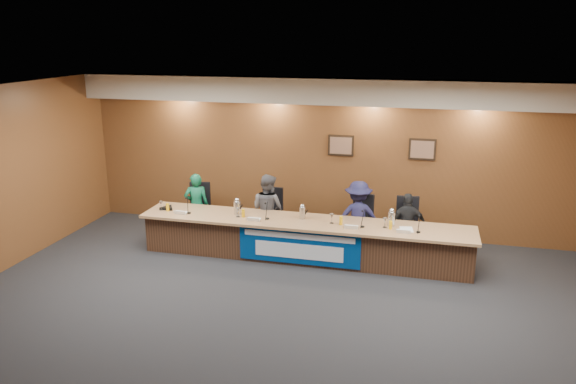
% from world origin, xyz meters
% --- Properties ---
extents(floor, '(10.00, 10.00, 0.00)m').
position_xyz_m(floor, '(0.00, 0.00, 0.00)').
color(floor, black).
rests_on(floor, ground).
extents(ceiling, '(10.00, 8.00, 0.04)m').
position_xyz_m(ceiling, '(0.00, 0.00, 3.20)').
color(ceiling, silver).
rests_on(ceiling, wall_back).
extents(wall_back, '(10.00, 0.04, 3.20)m').
position_xyz_m(wall_back, '(0.00, 4.00, 1.60)').
color(wall_back, brown).
rests_on(wall_back, floor).
extents(soffit, '(10.00, 0.50, 0.50)m').
position_xyz_m(soffit, '(0.00, 3.75, 2.95)').
color(soffit, beige).
rests_on(soffit, wall_back).
extents(dais_body, '(6.00, 0.80, 0.70)m').
position_xyz_m(dais_body, '(0.00, 2.40, 0.35)').
color(dais_body, '#402617').
rests_on(dais_body, floor).
extents(dais_top, '(6.10, 0.95, 0.05)m').
position_xyz_m(dais_top, '(0.00, 2.35, 0.72)').
color(dais_top, '#9B714A').
rests_on(dais_top, dais_body).
extents(banner, '(2.20, 0.02, 0.65)m').
position_xyz_m(banner, '(0.00, 1.99, 0.38)').
color(banner, navy).
rests_on(banner, dais_body).
extents(banner_text_upper, '(2.00, 0.01, 0.10)m').
position_xyz_m(banner_text_upper, '(0.00, 1.97, 0.58)').
color(banner_text_upper, silver).
rests_on(banner_text_upper, banner).
extents(banner_text_lower, '(1.60, 0.01, 0.28)m').
position_xyz_m(banner_text_lower, '(0.00, 1.97, 0.30)').
color(banner_text_lower, silver).
rests_on(banner_text_lower, banner).
extents(wall_photo_left, '(0.52, 0.04, 0.42)m').
position_xyz_m(wall_photo_left, '(0.40, 3.97, 1.85)').
color(wall_photo_left, black).
rests_on(wall_photo_left, wall_back).
extents(wall_photo_right, '(0.52, 0.04, 0.42)m').
position_xyz_m(wall_photo_right, '(2.00, 3.97, 1.85)').
color(wall_photo_right, black).
rests_on(wall_photo_right, wall_back).
extents(panelist_a, '(0.57, 0.47, 1.33)m').
position_xyz_m(panelist_a, '(-2.36, 2.98, 0.67)').
color(panelist_a, '#0E5538').
rests_on(panelist_a, floor).
extents(panelist_b, '(0.84, 0.76, 1.41)m').
position_xyz_m(panelist_b, '(-0.86, 2.98, 0.70)').
color(panelist_b, '#525257').
rests_on(panelist_b, floor).
extents(panelist_c, '(0.97, 0.67, 1.39)m').
position_xyz_m(panelist_c, '(0.91, 2.98, 0.69)').
color(panelist_c, '#19183B').
rests_on(panelist_c, floor).
extents(panelist_d, '(0.75, 0.41, 1.22)m').
position_xyz_m(panelist_d, '(1.83, 2.98, 0.61)').
color(panelist_d, black).
rests_on(panelist_d, floor).
extents(office_chair_a, '(0.57, 0.57, 0.08)m').
position_xyz_m(office_chair_a, '(-2.36, 3.08, 0.48)').
color(office_chair_a, black).
rests_on(office_chair_a, floor).
extents(office_chair_b, '(0.51, 0.51, 0.08)m').
position_xyz_m(office_chair_b, '(-0.86, 3.08, 0.48)').
color(office_chair_b, black).
rests_on(office_chair_b, floor).
extents(office_chair_c, '(0.59, 0.59, 0.08)m').
position_xyz_m(office_chair_c, '(0.91, 3.08, 0.48)').
color(office_chair_c, black).
rests_on(office_chair_c, floor).
extents(office_chair_d, '(0.53, 0.53, 0.08)m').
position_xyz_m(office_chair_d, '(1.83, 3.08, 0.48)').
color(office_chair_d, black).
rests_on(office_chair_d, floor).
extents(nameplate_a, '(0.24, 0.08, 0.10)m').
position_xyz_m(nameplate_a, '(-2.33, 2.12, 0.80)').
color(nameplate_a, white).
rests_on(nameplate_a, dais_top).
extents(microphone_a, '(0.07, 0.07, 0.02)m').
position_xyz_m(microphone_a, '(-2.19, 2.23, 0.76)').
color(microphone_a, black).
rests_on(microphone_a, dais_top).
extents(juice_glass_a, '(0.06, 0.06, 0.15)m').
position_xyz_m(juice_glass_a, '(-2.65, 2.27, 0.82)').
color(juice_glass_a, '#EAAC0E').
rests_on(juice_glass_a, dais_top).
extents(water_glass_a, '(0.08, 0.08, 0.18)m').
position_xyz_m(water_glass_a, '(-2.79, 2.29, 0.84)').
color(water_glass_a, silver).
rests_on(water_glass_a, dais_top).
extents(nameplate_b, '(0.24, 0.08, 0.10)m').
position_xyz_m(nameplate_b, '(-0.87, 2.08, 0.80)').
color(nameplate_b, white).
rests_on(nameplate_b, dais_top).
extents(microphone_b, '(0.07, 0.07, 0.02)m').
position_xyz_m(microphone_b, '(-0.67, 2.27, 0.76)').
color(microphone_b, black).
rests_on(microphone_b, dais_top).
extents(juice_glass_b, '(0.06, 0.06, 0.15)m').
position_xyz_m(juice_glass_b, '(-1.13, 2.28, 0.82)').
color(juice_glass_b, '#EAAC0E').
rests_on(juice_glass_b, dais_top).
extents(water_glass_b, '(0.08, 0.08, 0.18)m').
position_xyz_m(water_glass_b, '(-1.22, 2.26, 0.84)').
color(water_glass_b, silver).
rests_on(water_glass_b, dais_top).
extents(nameplate_c, '(0.24, 0.08, 0.10)m').
position_xyz_m(nameplate_c, '(0.90, 2.10, 0.80)').
color(nameplate_c, white).
rests_on(nameplate_c, dais_top).
extents(microphone_c, '(0.07, 0.07, 0.02)m').
position_xyz_m(microphone_c, '(1.08, 2.26, 0.76)').
color(microphone_c, black).
rests_on(microphone_c, dais_top).
extents(juice_glass_c, '(0.06, 0.06, 0.15)m').
position_xyz_m(juice_glass_c, '(0.69, 2.30, 0.82)').
color(juice_glass_c, '#EAAC0E').
rests_on(juice_glass_c, dais_top).
extents(water_glass_c, '(0.08, 0.08, 0.18)m').
position_xyz_m(water_glass_c, '(0.52, 2.33, 0.84)').
color(water_glass_c, silver).
rests_on(water_glass_c, dais_top).
extents(nameplate_d, '(0.24, 0.08, 0.10)m').
position_xyz_m(nameplate_d, '(1.80, 2.10, 0.80)').
color(nameplate_d, white).
rests_on(nameplate_d, dais_top).
extents(microphone_d, '(0.07, 0.07, 0.02)m').
position_xyz_m(microphone_d, '(2.04, 2.22, 0.76)').
color(microphone_d, black).
rests_on(microphone_d, dais_top).
extents(juice_glass_d, '(0.06, 0.06, 0.15)m').
position_xyz_m(juice_glass_d, '(1.56, 2.27, 0.82)').
color(juice_glass_d, '#EAAC0E').
rests_on(juice_glass_d, dais_top).
extents(water_glass_d, '(0.08, 0.08, 0.18)m').
position_xyz_m(water_glass_d, '(1.46, 2.33, 0.84)').
color(water_glass_d, silver).
rests_on(water_glass_d, dais_top).
extents(carafe_left, '(0.13, 0.13, 0.25)m').
position_xyz_m(carafe_left, '(-1.29, 2.41, 0.88)').
color(carafe_left, silver).
rests_on(carafe_left, dais_top).
extents(carafe_mid, '(0.11, 0.11, 0.23)m').
position_xyz_m(carafe_mid, '(-0.04, 2.45, 0.86)').
color(carafe_mid, silver).
rests_on(carafe_mid, dais_top).
extents(carafe_right, '(0.13, 0.13, 0.26)m').
position_xyz_m(carafe_right, '(1.57, 2.45, 0.88)').
color(carafe_right, silver).
rests_on(carafe_right, dais_top).
extents(speakerphone, '(0.32, 0.32, 0.05)m').
position_xyz_m(speakerphone, '(-2.70, 2.37, 0.78)').
color(speakerphone, black).
rests_on(speakerphone, dais_top).
extents(paper_stack, '(0.26, 0.33, 0.01)m').
position_xyz_m(paper_stack, '(1.84, 2.32, 0.75)').
color(paper_stack, white).
rests_on(paper_stack, dais_top).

